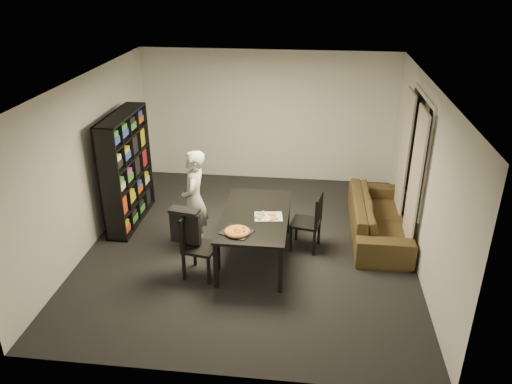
# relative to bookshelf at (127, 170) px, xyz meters

# --- Properties ---
(room) EXTENTS (5.01, 5.51, 2.61)m
(room) POSITION_rel_bookshelf_xyz_m (2.16, -0.60, 0.35)
(room) COLOR black
(room) RESTS_ON ground
(window_pane) EXTENTS (0.02, 1.40, 1.60)m
(window_pane) POSITION_rel_bookshelf_xyz_m (4.64, -0.00, 0.55)
(window_pane) COLOR black
(window_pane) RESTS_ON room
(window_frame) EXTENTS (0.03, 1.52, 1.72)m
(window_frame) POSITION_rel_bookshelf_xyz_m (4.64, -0.00, 0.55)
(window_frame) COLOR white
(window_frame) RESTS_ON room
(curtain_left) EXTENTS (0.03, 0.70, 2.25)m
(curtain_left) POSITION_rel_bookshelf_xyz_m (4.56, -0.52, 0.20)
(curtain_left) COLOR beige
(curtain_left) RESTS_ON room
(curtain_right) EXTENTS (0.03, 0.70, 2.25)m
(curtain_right) POSITION_rel_bookshelf_xyz_m (4.56, 0.52, 0.20)
(curtain_right) COLOR beige
(curtain_right) RESTS_ON room
(bookshelf) EXTENTS (0.35, 1.50, 1.90)m
(bookshelf) POSITION_rel_bookshelf_xyz_m (0.00, 0.00, 0.00)
(bookshelf) COLOR black
(bookshelf) RESTS_ON room
(dining_table) EXTENTS (0.98, 1.76, 0.73)m
(dining_table) POSITION_rel_bookshelf_xyz_m (2.27, -0.93, -0.28)
(dining_table) COLOR black
(dining_table) RESTS_ON room
(chair_left) EXTENTS (0.51, 0.51, 0.95)m
(chair_left) POSITION_rel_bookshelf_xyz_m (1.47, -1.46, -0.41)
(chair_left) COLOR black
(chair_left) RESTS_ON room
(chair_right) EXTENTS (0.50, 0.50, 0.92)m
(chair_right) POSITION_rel_bookshelf_xyz_m (3.09, -0.57, -0.43)
(chair_right) COLOR black
(chair_right) RESTS_ON room
(draped_jacket) EXTENTS (0.45, 0.26, 0.52)m
(draped_jacket) POSITION_rel_bookshelf_xyz_m (1.35, -1.44, -0.17)
(draped_jacket) COLOR black
(draped_jacket) RESTS_ON chair_left
(person) EXTENTS (0.42, 0.60, 1.59)m
(person) POSITION_rel_bookshelf_xyz_m (1.30, -0.69, -0.16)
(person) COLOR silver
(person) RESTS_ON room
(baking_tray) EXTENTS (0.49, 0.45, 0.01)m
(baking_tray) POSITION_rel_bookshelf_xyz_m (2.08, -1.49, -0.21)
(baking_tray) COLOR black
(baking_tray) RESTS_ON dining_table
(pepperoni_pizza) EXTENTS (0.35, 0.35, 0.03)m
(pepperoni_pizza) POSITION_rel_bookshelf_xyz_m (2.09, -1.50, -0.19)
(pepperoni_pizza) COLOR brown
(pepperoni_pizza) RESTS_ON dining_table
(kitchen_towel) EXTENTS (0.44, 0.35, 0.01)m
(kitchen_towel) POSITION_rel_bookshelf_xyz_m (2.47, -0.98, -0.21)
(kitchen_towel) COLOR white
(kitchen_towel) RESTS_ON dining_table
(pizza_slices) EXTENTS (0.41, 0.36, 0.01)m
(pizza_slices) POSITION_rel_bookshelf_xyz_m (2.44, -0.98, -0.20)
(pizza_slices) COLOR #BC763A
(pizza_slices) RESTS_ON dining_table
(sofa) EXTENTS (0.86, 2.19, 0.64)m
(sofa) POSITION_rel_bookshelf_xyz_m (4.18, -0.01, -0.63)
(sofa) COLOR #46381C
(sofa) RESTS_ON room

